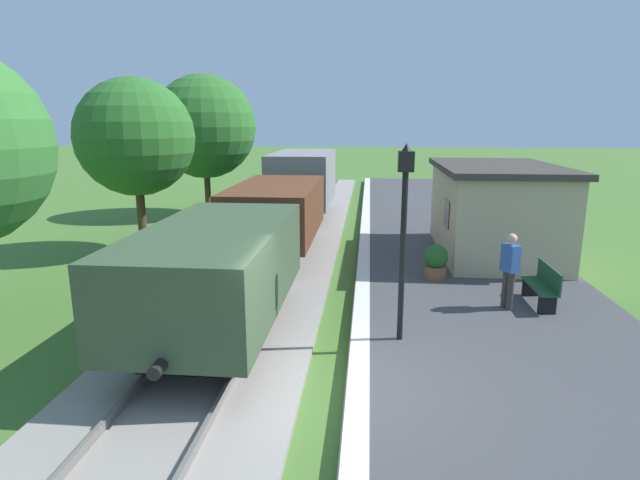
{
  "coord_description": "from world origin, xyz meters",
  "views": [
    {
      "loc": [
        0.5,
        -7.42,
        4.34
      ],
      "look_at": [
        -0.8,
        6.25,
        1.13
      ],
      "focal_mm": 28.84,
      "sensor_mm": 36.0,
      "label": 1
    }
  ],
  "objects_px": {
    "station_hut": "(494,209)",
    "bench_down_platform": "(466,211)",
    "person_waiting": "(510,268)",
    "tree_field_left": "(205,127)",
    "lamp_post_near": "(404,208)",
    "tree_trackside_far": "(135,137)",
    "potted_planter": "(436,261)",
    "bench_near_hut": "(543,285)",
    "freight_train": "(280,209)"
  },
  "relations": [
    {
      "from": "person_waiting",
      "to": "lamp_post_near",
      "type": "xyz_separation_m",
      "value": [
        -2.46,
        -1.88,
        1.62
      ]
    },
    {
      "from": "potted_planter",
      "to": "person_waiting",
      "type": "bearing_deg",
      "value": -58.5
    },
    {
      "from": "lamp_post_near",
      "to": "tree_field_left",
      "type": "distance_m",
      "value": 16.19
    },
    {
      "from": "station_hut",
      "to": "person_waiting",
      "type": "distance_m",
      "value": 5.09
    },
    {
      "from": "bench_near_hut",
      "to": "potted_planter",
      "type": "xyz_separation_m",
      "value": [
        -2.16,
        1.8,
        0.0
      ]
    },
    {
      "from": "station_hut",
      "to": "tree_field_left",
      "type": "bearing_deg",
      "value": 148.14
    },
    {
      "from": "bench_near_hut",
      "to": "tree_field_left",
      "type": "distance_m",
      "value": 16.72
    },
    {
      "from": "person_waiting",
      "to": "bench_down_platform",
      "type": "bearing_deg",
      "value": -119.76
    },
    {
      "from": "bench_down_platform",
      "to": "lamp_post_near",
      "type": "relative_size",
      "value": 0.41
    },
    {
      "from": "freight_train",
      "to": "person_waiting",
      "type": "relative_size",
      "value": 11.35
    },
    {
      "from": "freight_train",
      "to": "bench_near_hut",
      "type": "xyz_separation_m",
      "value": [
        6.86,
        -4.98,
        -0.78
      ]
    },
    {
      "from": "freight_train",
      "to": "potted_planter",
      "type": "distance_m",
      "value": 5.74
    },
    {
      "from": "bench_near_hut",
      "to": "lamp_post_near",
      "type": "relative_size",
      "value": 0.41
    },
    {
      "from": "freight_train",
      "to": "station_hut",
      "type": "bearing_deg",
      "value": -2.67
    },
    {
      "from": "freight_train",
      "to": "lamp_post_near",
      "type": "bearing_deg",
      "value": -63.75
    },
    {
      "from": "freight_train",
      "to": "tree_trackside_far",
      "type": "xyz_separation_m",
      "value": [
        -4.62,
        -0.26,
        2.3
      ]
    },
    {
      "from": "freight_train",
      "to": "tree_trackside_far",
      "type": "relative_size",
      "value": 3.4
    },
    {
      "from": "lamp_post_near",
      "to": "tree_trackside_far",
      "type": "xyz_separation_m",
      "value": [
        -8.17,
        6.93,
        1.0
      ]
    },
    {
      "from": "person_waiting",
      "to": "tree_trackside_far",
      "type": "height_order",
      "value": "tree_trackside_far"
    },
    {
      "from": "potted_planter",
      "to": "bench_near_hut",
      "type": "bearing_deg",
      "value": -39.81
    },
    {
      "from": "tree_trackside_far",
      "to": "tree_field_left",
      "type": "xyz_separation_m",
      "value": [
        0.05,
        7.02,
        0.25
      ]
    },
    {
      "from": "station_hut",
      "to": "lamp_post_near",
      "type": "bearing_deg",
      "value": -115.29
    },
    {
      "from": "person_waiting",
      "to": "tree_field_left",
      "type": "relative_size",
      "value": 0.27
    },
    {
      "from": "bench_down_platform",
      "to": "person_waiting",
      "type": "relative_size",
      "value": 0.88
    },
    {
      "from": "freight_train",
      "to": "potted_planter",
      "type": "relative_size",
      "value": 21.18
    },
    {
      "from": "bench_down_platform",
      "to": "potted_planter",
      "type": "bearing_deg",
      "value": -105.37
    },
    {
      "from": "bench_down_platform",
      "to": "tree_trackside_far",
      "type": "relative_size",
      "value": 0.26
    },
    {
      "from": "bench_near_hut",
      "to": "bench_down_platform",
      "type": "distance_m",
      "value": 9.65
    },
    {
      "from": "lamp_post_near",
      "to": "person_waiting",
      "type": "bearing_deg",
      "value": 37.32
    },
    {
      "from": "tree_trackside_far",
      "to": "lamp_post_near",
      "type": "bearing_deg",
      "value": -40.31
    },
    {
      "from": "station_hut",
      "to": "bench_near_hut",
      "type": "relative_size",
      "value": 3.87
    },
    {
      "from": "freight_train",
      "to": "tree_field_left",
      "type": "height_order",
      "value": "tree_field_left"
    },
    {
      "from": "lamp_post_near",
      "to": "tree_trackside_far",
      "type": "distance_m",
      "value": 10.76
    },
    {
      "from": "lamp_post_near",
      "to": "freight_train",
      "type": "bearing_deg",
      "value": 116.25
    },
    {
      "from": "bench_down_platform",
      "to": "tree_field_left",
      "type": "distance_m",
      "value": 12.09
    },
    {
      "from": "potted_planter",
      "to": "tree_field_left",
      "type": "height_order",
      "value": "tree_field_left"
    },
    {
      "from": "station_hut",
      "to": "bench_down_platform",
      "type": "relative_size",
      "value": 3.87
    },
    {
      "from": "bench_near_hut",
      "to": "potted_planter",
      "type": "distance_m",
      "value": 2.81
    },
    {
      "from": "potted_planter",
      "to": "station_hut",
      "type": "bearing_deg",
      "value": 53.86
    },
    {
      "from": "freight_train",
      "to": "lamp_post_near",
      "type": "height_order",
      "value": "lamp_post_near"
    },
    {
      "from": "person_waiting",
      "to": "tree_field_left",
      "type": "distance_m",
      "value": 16.31
    },
    {
      "from": "person_waiting",
      "to": "tree_field_left",
      "type": "height_order",
      "value": "tree_field_left"
    },
    {
      "from": "freight_train",
      "to": "bench_down_platform",
      "type": "height_order",
      "value": "freight_train"
    },
    {
      "from": "station_hut",
      "to": "tree_field_left",
      "type": "distance_m",
      "value": 13.61
    },
    {
      "from": "bench_down_platform",
      "to": "tree_trackside_far",
      "type": "bearing_deg",
      "value": -156.77
    },
    {
      "from": "potted_planter",
      "to": "lamp_post_near",
      "type": "bearing_deg",
      "value": -106.07
    },
    {
      "from": "tree_field_left",
      "to": "tree_trackside_far",
      "type": "bearing_deg",
      "value": -90.38
    },
    {
      "from": "station_hut",
      "to": "lamp_post_near",
      "type": "distance_m",
      "value": 7.69
    },
    {
      "from": "bench_down_platform",
      "to": "tree_field_left",
      "type": "height_order",
      "value": "tree_field_left"
    },
    {
      "from": "person_waiting",
      "to": "tree_trackside_far",
      "type": "relative_size",
      "value": 0.3
    }
  ]
}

